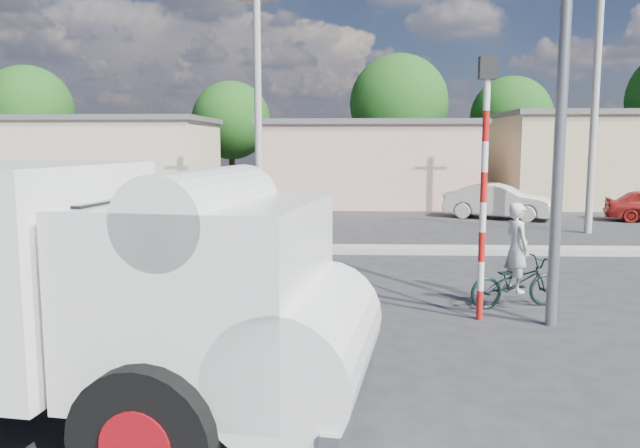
{
  "coord_description": "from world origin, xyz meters",
  "views": [
    {
      "loc": [
        0.91,
        -8.89,
        2.97
      ],
      "look_at": [
        0.39,
        3.97,
        1.3
      ],
      "focal_mm": 35.0,
      "sensor_mm": 36.0,
      "label": 1
    }
  ],
  "objects_px": {
    "cyclist": "(516,264)",
    "traffic_pole": "(484,166)",
    "car_cream": "(498,201)",
    "bicycle": "(515,282)",
    "streetlight": "(555,13)",
    "truck": "(39,285)"
  },
  "relations": [
    {
      "from": "cyclist",
      "to": "traffic_pole",
      "type": "relative_size",
      "value": 0.37
    },
    {
      "from": "cyclist",
      "to": "car_cream",
      "type": "bearing_deg",
      "value": -28.21
    },
    {
      "from": "bicycle",
      "to": "streetlight",
      "type": "bearing_deg",
      "value": 170.77
    },
    {
      "from": "truck",
      "to": "car_cream",
      "type": "distance_m",
      "value": 20.85
    },
    {
      "from": "truck",
      "to": "traffic_pole",
      "type": "relative_size",
      "value": 1.6
    },
    {
      "from": "truck",
      "to": "streetlight",
      "type": "xyz_separation_m",
      "value": [
        6.36,
        3.97,
        3.43
      ]
    },
    {
      "from": "truck",
      "to": "streetlight",
      "type": "bearing_deg",
      "value": 40.8
    },
    {
      "from": "truck",
      "to": "cyclist",
      "type": "relative_size",
      "value": 4.31
    },
    {
      "from": "truck",
      "to": "bicycle",
      "type": "relative_size",
      "value": 3.95
    },
    {
      "from": "cyclist",
      "to": "traffic_pole",
      "type": "distance_m",
      "value": 2.12
    },
    {
      "from": "cyclist",
      "to": "streetlight",
      "type": "bearing_deg",
      "value": 170.77
    },
    {
      "from": "cyclist",
      "to": "traffic_pole",
      "type": "xyz_separation_m",
      "value": [
        -0.81,
        -0.82,
        1.78
      ]
    },
    {
      "from": "bicycle",
      "to": "car_cream",
      "type": "xyz_separation_m",
      "value": [
        2.97,
        13.6,
        0.22
      ]
    },
    {
      "from": "truck",
      "to": "car_cream",
      "type": "relative_size",
      "value": 1.67
    },
    {
      "from": "truck",
      "to": "traffic_pole",
      "type": "distance_m",
      "value": 6.98
    },
    {
      "from": "traffic_pole",
      "to": "streetlight",
      "type": "distance_m",
      "value": 2.56
    },
    {
      "from": "streetlight",
      "to": "bicycle",
      "type": "bearing_deg",
      "value": 96.67
    },
    {
      "from": "truck",
      "to": "traffic_pole",
      "type": "height_order",
      "value": "traffic_pole"
    },
    {
      "from": "bicycle",
      "to": "cyclist",
      "type": "relative_size",
      "value": 1.09
    },
    {
      "from": "cyclist",
      "to": "bicycle",
      "type": "bearing_deg",
      "value": -0.0
    },
    {
      "from": "car_cream",
      "to": "traffic_pole",
      "type": "relative_size",
      "value": 0.96
    },
    {
      "from": "bicycle",
      "to": "streetlight",
      "type": "relative_size",
      "value": 0.2
    }
  ]
}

